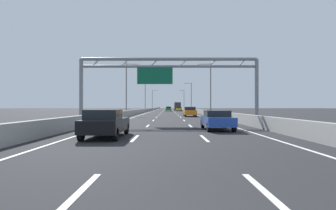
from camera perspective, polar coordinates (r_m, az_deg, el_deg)
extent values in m
plane|color=#262628|center=(101.71, -0.17, -1.19)|extent=(260.00, 260.00, 0.00)
cube|color=white|center=(5.72, -18.49, -17.16)|extent=(0.16, 3.00, 0.01)
cube|color=white|center=(14.40, -7.11, -6.89)|extent=(0.16, 3.00, 0.01)
cube|color=white|center=(23.32, -4.45, -4.35)|extent=(0.16, 3.00, 0.01)
cube|color=white|center=(32.29, -3.27, -3.21)|extent=(0.16, 3.00, 0.01)
cube|color=white|center=(41.27, -2.60, -2.57)|extent=(0.16, 3.00, 0.01)
cube|color=white|center=(50.26, -2.18, -2.15)|extent=(0.16, 3.00, 0.01)
cube|color=white|center=(59.25, -1.88, -1.86)|extent=(0.16, 3.00, 0.01)
cube|color=white|center=(68.24, -1.66, -1.65)|extent=(0.16, 3.00, 0.01)
cube|color=white|center=(77.24, -1.49, -1.49)|extent=(0.16, 3.00, 0.01)
cube|color=white|center=(86.23, -1.36, -1.36)|extent=(0.16, 3.00, 0.01)
cube|color=white|center=(95.23, -1.25, -1.25)|extent=(0.16, 3.00, 0.01)
cube|color=white|center=(104.23, -1.16, -1.17)|extent=(0.16, 3.00, 0.01)
cube|color=white|center=(113.22, -1.09, -1.10)|extent=(0.16, 3.00, 0.01)
cube|color=white|center=(122.22, -1.03, -1.03)|extent=(0.16, 3.00, 0.01)
cube|color=white|center=(131.22, -0.97, -0.98)|extent=(0.16, 3.00, 0.01)
cube|color=white|center=(140.22, -0.92, -0.93)|extent=(0.16, 3.00, 0.01)
cube|color=white|center=(149.22, -0.88, -0.89)|extent=(0.16, 3.00, 0.01)
cube|color=white|center=(158.22, -0.84, -0.86)|extent=(0.16, 3.00, 0.01)
cube|color=white|center=(5.78, 19.74, -17.00)|extent=(0.16, 3.00, 0.01)
cube|color=white|center=(14.42, 7.35, -6.88)|extent=(0.16, 3.00, 0.01)
cube|color=white|center=(23.34, 4.43, -4.34)|extent=(0.16, 3.00, 0.01)
cube|color=white|center=(32.30, 3.13, -3.21)|extent=(0.16, 3.00, 0.01)
cube|color=white|center=(41.28, 2.40, -2.56)|extent=(0.16, 3.00, 0.01)
cube|color=white|center=(50.26, 1.93, -2.15)|extent=(0.16, 3.00, 0.01)
cube|color=white|center=(59.25, 1.60, -1.86)|extent=(0.16, 3.00, 0.01)
cube|color=white|center=(68.25, 1.36, -1.65)|extent=(0.16, 3.00, 0.01)
cube|color=white|center=(77.24, 1.18, -1.49)|extent=(0.16, 3.00, 0.01)
cube|color=white|center=(86.24, 1.03, -1.36)|extent=(0.16, 3.00, 0.01)
cube|color=white|center=(95.23, 0.91, -1.25)|extent=(0.16, 3.00, 0.01)
cube|color=white|center=(104.23, 0.82, -1.17)|extent=(0.16, 3.00, 0.01)
cube|color=white|center=(113.23, 0.73, -1.10)|extent=(0.16, 3.00, 0.01)
cube|color=white|center=(122.22, 0.66, -1.03)|extent=(0.16, 3.00, 0.01)
cube|color=white|center=(131.22, 0.60, -0.98)|extent=(0.16, 3.00, 0.01)
cube|color=white|center=(140.22, 0.55, -0.93)|extent=(0.16, 3.00, 0.01)
cube|color=white|center=(149.22, 0.50, -0.89)|extent=(0.16, 3.00, 0.01)
cube|color=white|center=(158.22, 0.46, -0.86)|extent=(0.16, 3.00, 0.01)
cube|color=white|center=(89.86, -3.52, -1.31)|extent=(0.16, 176.00, 0.01)
cube|color=white|center=(89.87, 3.18, -1.31)|extent=(0.16, 176.00, 0.01)
cube|color=#9E9E99|center=(111.91, -3.71, -0.86)|extent=(0.45, 220.00, 0.95)
cube|color=#9E9E99|center=(111.92, 3.36, -0.86)|extent=(0.45, 220.00, 0.95)
cylinder|color=gray|center=(27.62, -17.83, 2.72)|extent=(0.36, 0.36, 6.20)
cylinder|color=gray|center=(27.67, 17.72, 2.72)|extent=(0.36, 0.36, 6.20)
cylinder|color=gray|center=(26.68, -0.03, 9.52)|extent=(16.86, 0.32, 0.32)
cylinder|color=gray|center=(26.57, -0.03, 8.03)|extent=(16.86, 0.26, 0.26)
cylinder|color=gray|center=(27.51, -15.00, 8.49)|extent=(0.74, 0.10, 0.74)
cylinder|color=gray|center=(26.94, -9.14, 8.67)|extent=(0.74, 0.10, 0.74)
cylinder|color=gray|center=(26.66, -3.09, 8.77)|extent=(0.74, 0.10, 0.74)
cylinder|color=gray|center=(26.66, 3.02, 8.76)|extent=(0.74, 0.10, 0.74)
cylinder|color=gray|center=(26.97, 9.06, 8.66)|extent=(0.74, 0.10, 0.74)
cylinder|color=gray|center=(27.56, 14.90, 8.48)|extent=(0.74, 0.10, 0.74)
cube|color=#0F5B3D|center=(26.49, -2.96, 6.10)|extent=(3.40, 0.12, 1.60)
cylinder|color=slate|center=(50.61, -8.89, 3.24)|extent=(0.20, 0.20, 9.50)
cylinder|color=slate|center=(50.94, -7.65, 8.42)|extent=(2.20, 0.12, 0.12)
cube|color=#F2EAC6|center=(50.80, -6.41, 8.33)|extent=(0.56, 0.28, 0.20)
cylinder|color=slate|center=(50.63, 8.64, 3.24)|extent=(0.20, 0.20, 9.50)
cylinder|color=slate|center=(50.96, 7.40, 8.42)|extent=(2.20, 0.12, 0.12)
cube|color=#F2EAC6|center=(50.82, 6.16, 8.33)|extent=(0.56, 0.28, 0.20)
cylinder|color=slate|center=(91.80, -4.98, 1.67)|extent=(0.20, 0.20, 9.50)
cylinder|color=slate|center=(91.98, -4.30, 4.54)|extent=(2.20, 0.12, 0.12)
cube|color=#F2EAC6|center=(91.90, -3.61, 4.48)|extent=(0.56, 0.28, 0.20)
cylinder|color=slate|center=(91.81, 4.65, 1.67)|extent=(0.20, 0.20, 9.50)
cylinder|color=slate|center=(91.99, 3.96, 4.54)|extent=(2.20, 0.12, 0.12)
cube|color=#F2EAC6|center=(91.91, 3.27, 4.48)|extent=(0.56, 0.28, 0.20)
cylinder|color=slate|center=(133.18, -3.50, 1.07)|extent=(0.20, 0.20, 9.50)
cylinder|color=slate|center=(133.30, -3.03, 3.05)|extent=(2.20, 0.12, 0.12)
cube|color=#F2EAC6|center=(133.25, -2.55, 3.01)|extent=(0.56, 0.28, 0.20)
cylinder|color=slate|center=(133.19, 3.13, 1.07)|extent=(0.20, 0.20, 9.50)
cylinder|color=slate|center=(133.31, 2.66, 3.05)|extent=(2.20, 0.12, 0.12)
cube|color=#F2EAC6|center=(133.26, 2.18, 3.01)|extent=(0.56, 0.28, 0.20)
cube|color=#1E7A38|center=(88.87, -0.12, -0.91)|extent=(1.77, 4.51, 0.68)
cube|color=black|center=(88.50, -0.12, -0.52)|extent=(1.56, 2.16, 0.52)
cylinder|color=black|center=(90.58, -0.61, -1.11)|extent=(0.22, 0.64, 0.64)
cylinder|color=black|center=(90.58, 0.37, -1.11)|extent=(0.22, 0.64, 0.64)
cylinder|color=black|center=(87.17, -0.63, -1.14)|extent=(0.22, 0.64, 0.64)
cylinder|color=black|center=(87.17, 0.39, -1.14)|extent=(0.22, 0.64, 0.64)
cube|color=yellow|center=(93.99, 2.10, -0.88)|extent=(1.79, 4.37, 0.66)
cube|color=black|center=(93.87, 2.11, -0.55)|extent=(1.57, 1.80, 0.42)
cylinder|color=black|center=(95.60, 1.59, -1.06)|extent=(0.22, 0.64, 0.64)
cylinder|color=black|center=(95.66, 2.53, -1.06)|extent=(0.22, 0.64, 0.64)
cylinder|color=black|center=(92.33, 1.66, -1.09)|extent=(0.22, 0.64, 0.64)
cylinder|color=black|center=(92.40, 2.63, -1.09)|extent=(0.22, 0.64, 0.64)
cube|color=#2347AD|center=(19.68, 9.92, -3.28)|extent=(1.85, 4.28, 0.62)
cube|color=black|center=(19.70, 9.89, -1.75)|extent=(1.63, 1.95, 0.44)
cylinder|color=black|center=(21.14, 6.98, -3.92)|extent=(0.22, 0.64, 0.64)
cylinder|color=black|center=(21.41, 11.32, -3.87)|extent=(0.22, 0.64, 0.64)
cylinder|color=black|center=(18.00, 8.25, -4.56)|extent=(0.22, 0.64, 0.64)
cylinder|color=black|center=(18.31, 13.32, -4.48)|extent=(0.22, 0.64, 0.64)
cube|color=black|center=(15.25, -12.91, -4.05)|extent=(1.87, 4.58, 0.68)
cube|color=black|center=(14.59, -13.47, -1.92)|extent=(1.65, 1.92, 0.49)
cylinder|color=black|center=(17.16, -14.33, -4.76)|extent=(0.22, 0.64, 0.64)
cylinder|color=black|center=(16.83, -8.86, -4.85)|extent=(0.22, 0.64, 0.64)
cylinder|color=black|center=(13.82, -17.87, -5.85)|extent=(0.22, 0.64, 0.64)
cylinder|color=black|center=(13.42, -11.10, -6.03)|extent=(0.22, 0.64, 0.64)
cube|color=orange|center=(44.67, 4.34, -1.53)|extent=(1.87, 4.62, 0.71)
cube|color=black|center=(44.61, 4.35, -0.73)|extent=(1.64, 2.22, 0.54)
cylinder|color=black|center=(46.38, 3.16, -1.92)|extent=(0.22, 0.64, 0.64)
cylinder|color=black|center=(46.50, 5.18, -1.92)|extent=(0.22, 0.64, 0.64)
cylinder|color=black|center=(42.86, 3.43, -2.06)|extent=(0.22, 0.64, 0.64)
cylinder|color=black|center=(43.00, 5.63, -2.05)|extent=(0.22, 0.64, 0.64)
cube|color=#A8ADB2|center=(138.89, -0.22, -0.67)|extent=(1.89, 4.41, 0.68)
cube|color=black|center=(139.26, -0.22, -0.42)|extent=(1.66, 1.78, 0.52)
cylinder|color=black|center=(140.55, -0.56, -0.80)|extent=(0.22, 0.64, 0.64)
cylinder|color=black|center=(140.55, 0.12, -0.80)|extent=(0.22, 0.64, 0.64)
cylinder|color=black|center=(137.25, -0.57, -0.82)|extent=(0.22, 0.64, 0.64)
cylinder|color=black|center=(137.25, 0.13, -0.82)|extent=(0.22, 0.64, 0.64)
cube|color=#B21E19|center=(107.91, 1.70, -0.30)|extent=(2.34, 2.14, 2.19)
cube|color=#333338|center=(103.99, 1.78, -0.18)|extent=(2.34, 5.31, 2.66)
cylinder|color=black|center=(108.06, 1.16, -0.88)|extent=(0.28, 0.96, 0.96)
cylinder|color=black|center=(108.12, 2.25, -0.88)|extent=(0.28, 0.96, 0.96)
cylinder|color=black|center=(102.71, 1.23, -0.92)|extent=(0.28, 0.96, 0.96)
cylinder|color=black|center=(102.78, 2.37, -0.92)|extent=(0.28, 0.96, 0.96)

